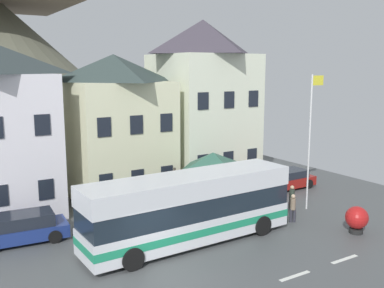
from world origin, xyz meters
The scene contains 15 objects.
ground_plane centered at (0.00, 0.00, -0.03)m, with size 40.00×60.00×0.07m.
townhouse_02 centered at (2.87, 12.27, 4.58)m, with size 5.96×6.61×9.16m.
townhouse_03 centered at (9.57, 12.16, 5.82)m, with size 6.16×6.39×11.64m.
transit_bus centered at (2.69, 2.72, 1.68)m, with size 10.64×2.84×3.34m.
bus_shelter centered at (6.49, 6.31, 2.90)m, with size 3.60×3.60×3.45m.
parked_car_00 centered at (13.47, 7.39, 0.64)m, with size 4.18×2.00×1.30m.
parked_car_02 centered at (-4.12, 7.07, 0.68)m, with size 4.44×2.25×1.40m.
parked_car_03 centered at (8.82, 6.48, 0.68)m, with size 4.49×1.96×1.39m.
pedestrian_00 centered at (9.08, 4.12, 0.90)m, with size 0.35×0.39×1.69m.
pedestrian_01 centered at (9.05, 3.10, 0.86)m, with size 0.29×0.29×1.53m.
pedestrian_02 centered at (8.94, 2.20, 0.83)m, with size 0.33×0.29×1.57m.
pedestrian_03 centered at (10.41, 3.77, 0.84)m, with size 0.30×0.32×1.48m.
public_bench centered at (8.87, 7.97, 0.48)m, with size 1.78×0.48×0.87m.
flagpole centered at (11.36, 3.42, 4.55)m, with size 0.95×0.10×7.95m.
harbour_buoy centered at (10.53, -0.70, 0.77)m, with size 1.15×1.15×1.40m.
Camera 1 is at (-7.77, -14.37, 8.31)m, focal length 41.08 mm.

